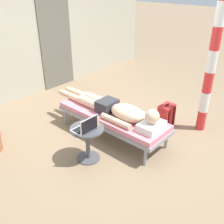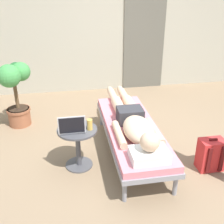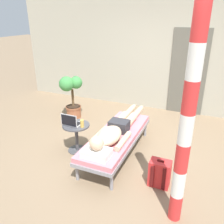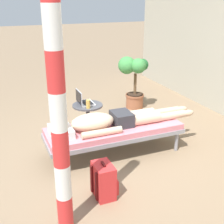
% 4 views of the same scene
% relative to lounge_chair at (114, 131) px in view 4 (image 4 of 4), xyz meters
% --- Properties ---
extents(ground_plane, '(40.00, 40.00, 0.00)m').
position_rel_lounge_chair_xyz_m(ground_plane, '(0.04, 0.02, -0.35)').
color(ground_plane, '#8C7256').
extents(lounge_chair, '(0.66, 1.94, 0.42)m').
position_rel_lounge_chair_xyz_m(lounge_chair, '(0.00, 0.00, 0.00)').
color(lounge_chair, gray).
rests_on(lounge_chair, ground).
extents(person_reclining, '(0.53, 2.17, 0.32)m').
position_rel_lounge_chair_xyz_m(person_reclining, '(-0.00, -0.08, 0.17)').
color(person_reclining, white).
rests_on(person_reclining, lounge_chair).
extents(side_table, '(0.48, 0.48, 0.52)m').
position_rel_lounge_chair_xyz_m(side_table, '(-0.71, -0.16, 0.01)').
color(side_table, '#4C4C51').
rests_on(side_table, ground).
extents(laptop, '(0.31, 0.24, 0.23)m').
position_rel_lounge_chair_xyz_m(laptop, '(-0.77, -0.21, 0.24)').
color(laptop, silver).
rests_on(laptop, side_table).
extents(drink_glass, '(0.06, 0.06, 0.13)m').
position_rel_lounge_chair_xyz_m(drink_glass, '(-0.56, -0.20, 0.24)').
color(drink_glass, gold).
rests_on(drink_glass, side_table).
extents(backpack, '(0.30, 0.26, 0.42)m').
position_rel_lounge_chair_xyz_m(backpack, '(0.87, -0.49, -0.15)').
color(backpack, red).
rests_on(backpack, ground).
extents(potted_plant, '(0.53, 0.59, 1.04)m').
position_rel_lounge_chair_xyz_m(potted_plant, '(-1.56, 1.06, 0.30)').
color(potted_plant, '#9E5B3D').
rests_on(potted_plant, ground).
extents(porch_post, '(0.15, 0.15, 2.43)m').
position_rel_lounge_chair_xyz_m(porch_post, '(1.18, -1.01, 0.87)').
color(porch_post, red).
rests_on(porch_post, ground).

